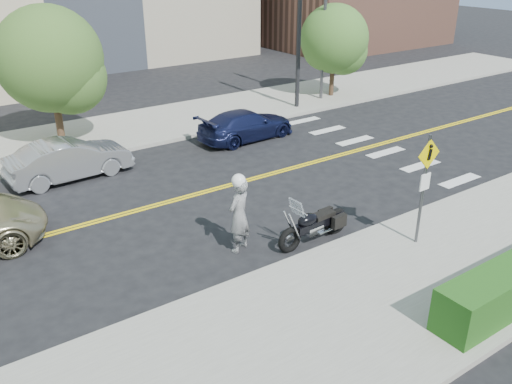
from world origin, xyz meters
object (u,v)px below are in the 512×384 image
object	(u,v)px
motorcyclist	(239,213)
parked_car_silver	(69,159)
pedestrian_sign	(425,180)
motorcycle	(315,217)
parked_car_blue	(246,125)

from	to	relation	value
motorcyclist	parked_car_silver	bearing A→B (deg)	-96.98
pedestrian_sign	parked_car_silver	bearing A→B (deg)	121.33
motorcyclist	parked_car_silver	size ratio (longest dim) A/B	0.52
pedestrian_sign	motorcycle	world-z (taller)	pedestrian_sign
motorcycle	parked_car_blue	size ratio (longest dim) A/B	0.56
motorcycle	parked_car_blue	bearing A→B (deg)	65.23
parked_car_silver	parked_car_blue	size ratio (longest dim) A/B	0.98
motorcycle	parked_car_blue	distance (m)	8.79
motorcyclist	parked_car_silver	world-z (taller)	motorcyclist
pedestrian_sign	motorcycle	bearing A→B (deg)	138.51
motorcycle	parked_car_blue	xyz separation A→B (m)	(3.27, 8.16, -0.11)
motorcyclist	pedestrian_sign	bearing A→B (deg)	123.96
parked_car_blue	motorcyclist	bearing A→B (deg)	141.42
pedestrian_sign	parked_car_silver	size ratio (longest dim) A/B	0.72
motorcycle	motorcyclist	bearing A→B (deg)	155.06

